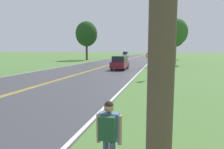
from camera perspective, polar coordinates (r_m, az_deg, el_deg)
name	(u,v)px	position (r m, az deg, el deg)	size (l,w,h in m)	color
hitchhiker_person	(109,131)	(4.42, -0.97, -15.83)	(0.57, 0.41, 1.66)	#475175
traffic_sign	(149,59)	(18.50, 10.52, 4.38)	(0.60, 0.10, 2.52)	gray
utility_pole_midground	(161,37)	(36.88, 13.83, 10.40)	(1.80, 0.24, 9.67)	brown
tree_left_verge	(176,32)	(39.23, 17.75, 11.43)	(4.31, 4.31, 8.44)	brown
tree_mid_treeline	(176,37)	(59.42, 17.75, 10.27)	(4.95, 4.95, 9.25)	brown
tree_right_cluster	(86,34)	(54.05, -7.31, 11.40)	(5.69, 5.69, 10.16)	#473828
car_maroon_suv_approaching	(120,62)	(27.69, 2.33, 3.46)	(1.90, 4.58, 1.89)	black
car_silver_van_mid_near	(126,54)	(77.85, 3.88, 5.81)	(1.85, 4.55, 2.01)	black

